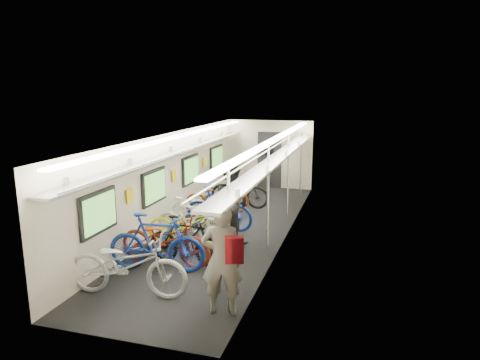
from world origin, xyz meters
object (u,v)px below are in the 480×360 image
Objects in this scene: bicycle_1 at (156,243)px; passenger_near at (222,259)px; bicycle_0 at (127,265)px; backpack at (234,250)px; passenger_mid at (231,204)px.

passenger_near reaches higher than bicycle_1.
bicycle_0 is 1.05m from bicycle_1.
backpack is at bearing -112.14° from bicycle_0.
passenger_near is at bearing 107.24° from backpack.
bicycle_0 is at bearing 146.12° from backpack.
backpack is (2.08, -0.59, 0.72)m from bicycle_0.
passenger_mid is 3.79m from backpack.
bicycle_0 is 1.76m from passenger_near.
backpack reaches higher than bicycle_1.
backpack reaches higher than bicycle_0.
backpack is at bearing 114.63° from passenger_near.
bicycle_0 is 5.61× the size of backpack.
backpack is (1.16, -3.59, 0.36)m from passenger_mid.
bicycle_1 is 2.08m from passenger_near.
backpack is (0.35, -0.50, 0.39)m from passenger_near.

